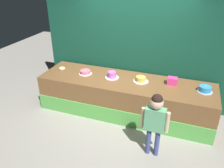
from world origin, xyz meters
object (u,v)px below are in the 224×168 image
object	(u,v)px
cake_center_left	(112,75)
cake_far_right	(205,89)
cake_far_left	(85,72)
pink_box	(172,81)
child_figure	(155,117)
donut	(62,68)
cake_center_right	(141,79)

from	to	relation	value
cake_center_left	cake_far_right	size ratio (longest dim) A/B	1.01
cake_far_left	cake_far_right	bearing A→B (deg)	0.85
pink_box	cake_far_right	xyz separation A→B (m)	(0.63, -0.10, -0.02)
child_figure	pink_box	bearing A→B (deg)	84.88
donut	pink_box	bearing A→B (deg)	2.11
child_figure	cake_center_right	size ratio (longest dim) A/B	3.63
child_figure	cake_center_right	distance (m)	1.29
cake_center_left	cake_far_right	xyz separation A→B (m)	(1.90, 0.03, -0.01)
child_figure	donut	size ratio (longest dim) A/B	7.95
pink_box	cake_center_right	bearing A→B (deg)	-171.80
pink_box	cake_far_right	size ratio (longest dim) A/B	0.66
cake_far_left	cake_center_left	world-z (taller)	cake_center_left
cake_far_left	cake_center_left	xyz separation A→B (m)	(0.63, 0.01, 0.02)
donut	cake_center_left	world-z (taller)	cake_center_left
cake_far_left	cake_center_right	xyz separation A→B (m)	(1.27, 0.05, 0.01)
child_figure	pink_box	size ratio (longest dim) A/B	6.13
cake_center_left	cake_far_right	world-z (taller)	cake_center_left
donut	cake_center_right	bearing A→B (deg)	0.06
cake_center_right	cake_far_right	size ratio (longest dim) A/B	1.11
child_figure	cake_far_right	world-z (taller)	child_figure
donut	cake_center_right	distance (m)	1.90
pink_box	cake_center_right	xyz separation A→B (m)	(-0.63, -0.09, -0.03)
donut	cake_center_left	distance (m)	1.27
donut	child_figure	bearing A→B (deg)	-25.83
cake_far_left	cake_center_left	distance (m)	0.63
cake_far_left	cake_center_right	world-z (taller)	cake_center_right
child_figure	cake_far_right	bearing A→B (deg)	57.30
donut	cake_center_right	xyz separation A→B (m)	(1.90, 0.00, 0.03)
cake_center_right	cake_far_right	distance (m)	1.27
child_figure	cake_far_left	distance (m)	2.12
cake_center_left	cake_center_right	xyz separation A→B (m)	(0.63, 0.04, -0.02)
donut	cake_far_right	world-z (taller)	cake_far_right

